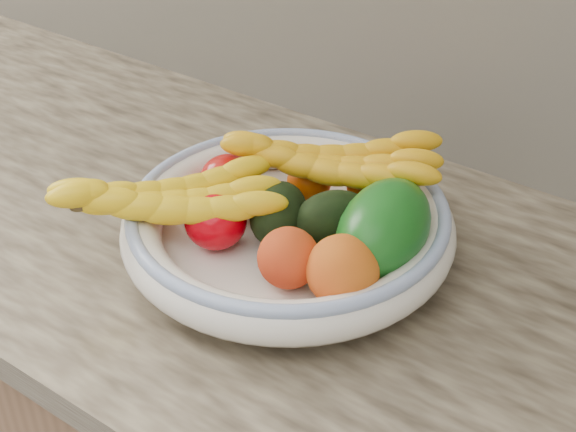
# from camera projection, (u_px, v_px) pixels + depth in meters

# --- Properties ---
(fruit_bowl) EXTENTS (0.39, 0.39, 0.08)m
(fruit_bowl) POSITION_uv_depth(u_px,v_px,m) (288.00, 224.00, 0.94)
(fruit_bowl) COLOR silver
(fruit_bowl) RESTS_ON kitchen_counter
(clementine_back_left) EXTENTS (0.07, 0.07, 0.05)m
(clementine_back_left) POSITION_uv_depth(u_px,v_px,m) (309.00, 182.00, 1.00)
(clementine_back_left) COLOR #E75A04
(clementine_back_left) RESTS_ON fruit_bowl
(clementine_back_right) EXTENTS (0.07, 0.07, 0.05)m
(clementine_back_right) POSITION_uv_depth(u_px,v_px,m) (369.00, 186.00, 0.99)
(clementine_back_right) COLOR #DC5704
(clementine_back_right) RESTS_ON fruit_bowl
(tomato_left) EXTENTS (0.08, 0.08, 0.06)m
(tomato_left) POSITION_uv_depth(u_px,v_px,m) (228.00, 180.00, 0.99)
(tomato_left) COLOR #AD0F0C
(tomato_left) RESTS_ON fruit_bowl
(tomato_near_left) EXTENTS (0.09, 0.09, 0.07)m
(tomato_near_left) POSITION_uv_depth(u_px,v_px,m) (216.00, 221.00, 0.92)
(tomato_near_left) COLOR #C4000C
(tomato_near_left) RESTS_ON fruit_bowl
(avocado_center) EXTENTS (0.10, 0.12, 0.07)m
(avocado_center) POSITION_uv_depth(u_px,v_px,m) (278.00, 214.00, 0.93)
(avocado_center) COLOR black
(avocado_center) RESTS_ON fruit_bowl
(avocado_right) EXTENTS (0.11, 0.12, 0.07)m
(avocado_right) POSITION_uv_depth(u_px,v_px,m) (332.00, 219.00, 0.92)
(avocado_right) COLOR black
(avocado_right) RESTS_ON fruit_bowl
(green_mango) EXTENTS (0.14, 0.16, 0.13)m
(green_mango) POSITION_uv_depth(u_px,v_px,m) (384.00, 229.00, 0.88)
(green_mango) COLOR #0F5112
(green_mango) RESTS_ON fruit_bowl
(peach_front) EXTENTS (0.07, 0.07, 0.07)m
(peach_front) POSITION_uv_depth(u_px,v_px,m) (288.00, 258.00, 0.86)
(peach_front) COLOR #DD5E17
(peach_front) RESTS_ON fruit_bowl
(peach_right) EXTENTS (0.10, 0.10, 0.08)m
(peach_right) POSITION_uv_depth(u_px,v_px,m) (343.00, 271.00, 0.83)
(peach_right) COLOR orange
(peach_right) RESTS_ON fruit_bowl
(banana_bunch_back) EXTENTS (0.30, 0.22, 0.08)m
(banana_bunch_back) POSITION_uv_depth(u_px,v_px,m) (330.00, 167.00, 0.97)
(banana_bunch_back) COLOR #E9AB13
(banana_bunch_back) RESTS_ON fruit_bowl
(banana_bunch_front) EXTENTS (0.27, 0.28, 0.08)m
(banana_bunch_front) POSITION_uv_depth(u_px,v_px,m) (169.00, 205.00, 0.91)
(banana_bunch_front) COLOR yellow
(banana_bunch_front) RESTS_ON fruit_bowl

